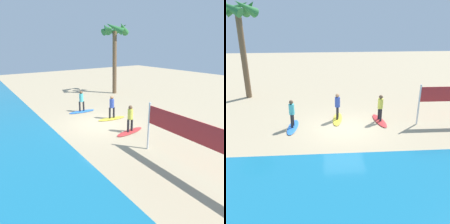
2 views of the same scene
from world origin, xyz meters
The scene contains 8 objects.
ground_plane centered at (0.00, 0.00, 0.00)m, with size 60.00×60.00×0.00m, color tan.
surfboard_red centered at (-2.31, -0.75, 0.04)m, with size 2.10×0.56×0.09m, color red.
surfer_red centered at (-2.31, -0.75, 1.04)m, with size 0.32×0.46×1.64m.
surfboard_yellow centered at (0.30, -1.20, 0.04)m, with size 2.10×0.56×0.09m, color yellow.
surfer_yellow centered at (0.30, -1.20, 1.04)m, with size 0.32×0.46×1.64m.
surfboard_blue centered at (3.02, -0.17, 0.04)m, with size 2.10×0.56×0.09m, color blue.
surfer_blue centered at (3.02, -0.17, 1.04)m, with size 0.32×0.46×1.64m.
palm_tree centered at (7.08, -6.25, 5.93)m, with size 2.88×3.03×7.40m.
Camera 2 is at (1.31, 13.41, 6.38)m, focal length 40.19 mm.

